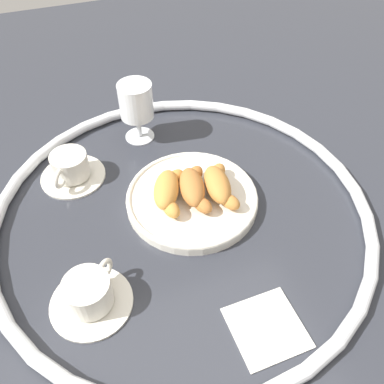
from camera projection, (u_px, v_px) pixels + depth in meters
ground_plane at (182, 214)px, 0.80m from camera, size 2.20×2.20×0.00m
table_chrome_rim at (182, 210)px, 0.80m from camera, size 0.73×0.73×0.02m
pastry_plate at (192, 198)px, 0.82m from camera, size 0.26×0.26×0.02m
croissant_large at (168, 190)px, 0.79m from camera, size 0.13×0.10×0.04m
croissant_small at (194, 187)px, 0.80m from camera, size 0.13×0.08×0.04m
croissant_extra at (219, 185)px, 0.80m from camera, size 0.14×0.07×0.04m
coffee_cup_near at (71, 168)px, 0.86m from camera, size 0.14×0.14×0.06m
coffee_cup_far at (90, 295)px, 0.65m from camera, size 0.14×0.14×0.06m
juice_glass_left at (136, 103)px, 0.90m from camera, size 0.08×0.08×0.14m
folded_napkin at (267, 327)px, 0.64m from camera, size 0.11×0.11×0.01m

